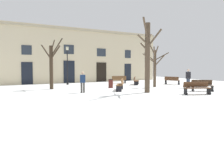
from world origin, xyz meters
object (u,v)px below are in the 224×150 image
Objects in this scene: tree_foreground at (155,65)px; person_near_bench at (188,77)px; streetlamp at (67,61)px; litter_bin at (111,84)px; bench_back_to_back_left at (202,85)px; tree_left_of_center at (147,55)px; person_strolling at (83,81)px; tree_center at (51,64)px; bench_near_lamp at (197,88)px; bench_back_to_back_right at (121,84)px; bench_facing_shops at (172,80)px; bench_far_corner at (119,80)px; bench_near_center_tree at (136,81)px.

person_near_bench is (2.35, -1.91, -1.18)m from tree_foreground.
litter_bin is (2.85, -4.72, -2.11)m from streetlamp.
litter_bin is at bearing 168.83° from bench_back_to_back_left.
tree_left_of_center reaches higher than person_strolling.
tree_left_of_center is 4.79m from litter_bin.
tree_foreground is 2.87× the size of bench_back_to_back_left.
bench_back_to_back_left is at bearing -94.07° from person_near_bench.
tree_center is 11.72m from bench_near_lamp.
tree_left_of_center is 3.29m from bench_back_to_back_right.
person_near_bench reaches higher than litter_bin.
bench_near_lamp is 4.27m from person_near_bench.
tree_left_of_center is at bearing 98.21° from bench_facing_shops.
tree_foreground is 2.75× the size of bench_facing_shops.
tree_center is 6.22m from bench_back_to_back_right.
streetlamp is at bearing -0.31° from bench_far_corner.
person_near_bench is (2.57, -4.74, 0.53)m from bench_near_center_tree.
litter_bin is at bearing 66.14° from bench_facing_shops.
tree_foreground reaches higher than bench_back_to_back_right.
litter_bin is 4.18m from bench_near_center_tree.
person_strolling is at bearing 76.45° from bench_facing_shops.
tree_center is at bearing 163.65° from tree_foreground.
person_near_bench is (2.78, 3.21, 0.50)m from bench_near_lamp.
tree_center is 2.82× the size of bench_back_to_back_left.
tree_foreground is at bearing 107.12° from bench_near_lamp.
bench_far_corner is at bearing 64.67° from bench_near_center_tree.
bench_near_lamp is (8.62, -7.77, -1.69)m from tree_center.
tree_foreground is 5.65× the size of litter_bin.
tree_center is 12.65m from bench_facing_shops.
litter_bin is at bearing 163.58° from tree_foreground.
bench_back_to_back_right is at bearing 80.66° from bench_facing_shops.
person_strolling is (-6.11, -5.62, 0.41)m from bench_far_corner.
streetlamp is 2.32× the size of bench_far_corner.
bench_back_to_back_right is 5.30m from bench_near_center_tree.
bench_near_lamp is 1.05× the size of bench_far_corner.
bench_facing_shops is at bearing 32.22° from tree_left_of_center.
bench_near_center_tree is at bearing 23.07° from litter_bin.
person_strolling is at bearing 155.13° from tree_left_of_center.
bench_facing_shops is (7.53, 1.97, -0.04)m from bench_back_to_back_right.
streetlamp reaches higher than person_near_bench.
tree_foreground is 1.09× the size of streetlamp.
tree_center reaches higher than person_strolling.
tree_foreground is 1.02× the size of tree_center.
person_strolling reaches higher than bench_near_center_tree.
bench_near_center_tree is at bearing -24.67° from streetlamp.
bench_near_center_tree is (3.85, 1.64, 0.03)m from litter_bin.
bench_back_to_back_left is (1.39, -4.12, -1.68)m from tree_foreground.
bench_near_lamp is 1.19× the size of person_strolling.
bench_far_corner is (-2.63, 8.97, -0.01)m from bench_back_to_back_left.
tree_center reaches higher than bench_facing_shops.
tree_left_of_center is 4.15m from bench_near_lamp.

